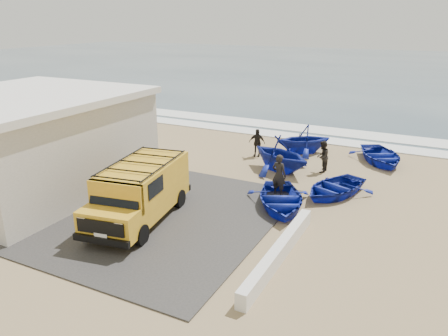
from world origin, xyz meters
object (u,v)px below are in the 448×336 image
at_px(boat_far_right, 381,156).
at_px(van, 140,190).
at_px(boat_far_left, 304,139).
at_px(fisherman_middle, 322,157).
at_px(building, 26,141).
at_px(fisherman_back, 257,143).
at_px(boat_near_right, 334,187).
at_px(fisherman_front, 279,175).
at_px(boat_near_left, 281,199).
at_px(boat_mid_left, 280,154).
at_px(parapet, 279,252).

bearing_deg(boat_far_right, van, -149.73).
height_order(boat_far_left, boat_far_right, boat_far_left).
bearing_deg(fisherman_middle, building, -53.30).
bearing_deg(fisherman_back, boat_far_right, 9.27).
bearing_deg(boat_far_left, van, -52.16).
relative_size(boat_far_right, fisherman_middle, 2.38).
height_order(building, boat_near_right, building).
xyz_separation_m(boat_far_left, fisherman_front, (0.92, -6.66, 0.11)).
distance_m(van, boat_far_left, 11.75).
bearing_deg(boat_near_left, boat_mid_left, 85.12).
distance_m(boat_near_left, boat_mid_left, 4.63).
xyz_separation_m(van, boat_near_left, (4.47, 3.42, -0.83)).
height_order(boat_far_right, fisherman_middle, fisherman_middle).
distance_m(boat_far_left, boat_far_right, 4.30).
distance_m(boat_mid_left, fisherman_middle, 2.12).
height_order(boat_near_left, boat_mid_left, boat_mid_left).
distance_m(boat_mid_left, fisherman_front, 3.23).
distance_m(van, boat_near_left, 5.69).
bearing_deg(boat_mid_left, fisherman_back, 72.77).
bearing_deg(boat_far_right, boat_near_right, -128.90).
bearing_deg(building, boat_far_left, 48.12).
bearing_deg(parapet, fisherman_front, 110.29).
distance_m(building, fisherman_middle, 14.11).
height_order(boat_near_right, boat_mid_left, boat_mid_left).
distance_m(boat_mid_left, boat_far_right, 5.79).
bearing_deg(building, fisherman_middle, 34.99).
relative_size(boat_far_left, boat_far_right, 0.82).
relative_size(building, van, 1.69).
bearing_deg(parapet, boat_mid_left, 109.67).
distance_m(parapet, fisherman_front, 5.51).
relative_size(fisherman_middle, fisherman_back, 1.02).
bearing_deg(boat_far_right, fisherman_middle, -157.75).
xyz_separation_m(boat_near_right, boat_far_left, (-3.11, 5.57, 0.46)).
bearing_deg(boat_far_left, boat_far_right, 54.53).
xyz_separation_m(boat_near_left, boat_far_right, (2.80, 8.07, 0.01)).
distance_m(boat_far_right, fisherman_front, 7.61).
bearing_deg(boat_far_left, boat_mid_left, -39.10).
bearing_deg(boat_near_right, boat_mid_left, 169.88).
xyz_separation_m(boat_mid_left, boat_far_right, (4.38, 3.75, -0.53)).
relative_size(van, fisherman_front, 2.95).
bearing_deg(parapet, fisherman_middle, 96.28).
bearing_deg(van, fisherman_back, 75.77).
bearing_deg(boat_far_left, boat_near_right, -8.15).
height_order(van, fisherman_back, van).
xyz_separation_m(building, boat_far_right, (13.95, 10.94, -1.77)).
bearing_deg(fisherman_middle, fisherman_front, -11.25).
height_order(van, boat_mid_left, van).
bearing_deg(van, boat_near_right, 34.22).
xyz_separation_m(fisherman_front, fisherman_back, (-3.08, 4.88, -0.15)).
distance_m(building, van, 6.77).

